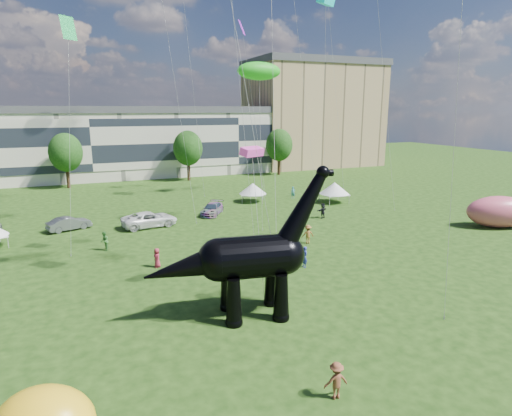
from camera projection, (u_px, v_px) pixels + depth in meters
name	position (u px, v px, depth m)	size (l,w,h in m)	color
ground	(267.00, 316.00, 26.71)	(220.00, 220.00, 0.00)	#16330C
terrace_row	(90.00, 146.00, 78.21)	(78.00, 11.00, 12.00)	beige
apartment_block	(312.00, 116.00, 97.60)	(28.00, 18.00, 22.00)	tan
tree_mid_left	(65.00, 149.00, 68.55)	(5.20, 5.20, 9.44)	#382314
tree_mid_right	(188.00, 145.00, 75.98)	(5.20, 5.20, 9.44)	#382314
tree_far_right	(279.00, 142.00, 82.66)	(5.20, 5.20, 9.44)	#382314
dinosaur_sculpture	(245.00, 260.00, 26.06)	(11.85, 3.92, 9.65)	black
car_grey	(69.00, 223.00, 45.50)	(1.54, 4.42, 1.46)	slate
car_white	(150.00, 219.00, 46.80)	(2.76, 5.98, 1.66)	white
car_dark	(212.00, 209.00, 52.26)	(1.97, 4.84, 1.40)	#595960
gazebo_near	(253.00, 189.00, 59.18)	(4.99, 4.99, 2.63)	silver
gazebo_far	(334.00, 188.00, 58.72)	(4.28, 4.28, 2.82)	white
inflatable_pink	(499.00, 212.00, 46.45)	(6.91, 3.46, 3.46)	#DC5570
visitors	(233.00, 244.00, 38.07)	(41.38, 40.58, 1.86)	#996329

